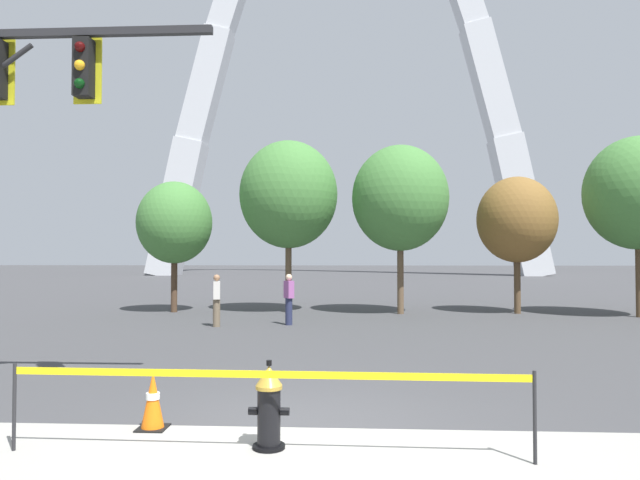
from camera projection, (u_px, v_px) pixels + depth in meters
name	position (u px, v px, depth m)	size (l,w,h in m)	color
ground_plane	(307.00, 428.00, 7.18)	(240.00, 240.00, 0.00)	#3D3D3F
fire_hydrant	(269.00, 407.00, 6.40)	(0.46, 0.48, 0.99)	black
caution_tape_barrier	(266.00, 395.00, 6.12)	(5.67, 0.15, 0.97)	#232326
traffic_cone_by_hydrant	(153.00, 401.00, 7.12)	(0.36, 0.36, 0.73)	black
monument_arch	(346.00, 69.00, 63.31)	(44.05, 3.26, 53.37)	silver
tree_far_left	(175.00, 223.00, 22.00)	(2.87, 2.87, 5.02)	#473323
tree_left_mid	(289.00, 195.00, 22.00)	(3.77, 3.77, 6.59)	brown
tree_center_left	(400.00, 198.00, 21.37)	(3.60, 3.60, 6.30)	brown
tree_center_right	(517.00, 220.00, 21.46)	(2.93, 2.93, 5.14)	brown
tree_right_mid	(638.00, 193.00, 20.20)	(3.66, 3.66, 6.40)	brown
pedestrian_walking_left	(289.00, 299.00, 17.84)	(0.36, 0.39, 1.59)	#232847
pedestrian_standing_center	(217.00, 300.00, 17.41)	(0.28, 0.38, 1.59)	brown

